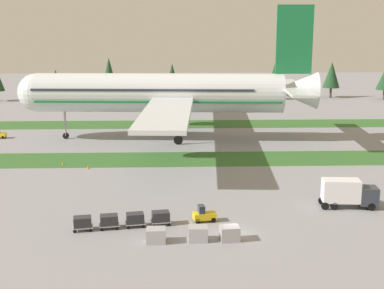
{
  "coord_description": "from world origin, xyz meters",
  "views": [
    {
      "loc": [
        -6.5,
        -54.23,
        22.2
      ],
      "look_at": [
        -3.76,
        27.0,
        4.0
      ],
      "focal_mm": 50.15,
      "sensor_mm": 36.0,
      "label": 1
    }
  ],
  "objects_px": {
    "ground_crew_marshaller": "(365,195)",
    "taxiway_marker_0": "(63,163)",
    "uld_container_0": "(156,235)",
    "taxiway_marker_1": "(88,167)",
    "cargo_dolly_fourth": "(83,222)",
    "uld_container_2": "(230,233)",
    "baggage_tug": "(204,215)",
    "cargo_dolly_third": "(109,220)",
    "cargo_dolly_second": "(135,219)",
    "cargo_dolly_lead": "(161,217)",
    "catering_truck": "(348,192)",
    "uld_container_1": "(198,234)",
    "airliner": "(165,93)"
  },
  "relations": [
    {
      "from": "cargo_dolly_second",
      "to": "taxiway_marker_1",
      "type": "xyz_separation_m",
      "value": [
        -9.18,
        25.0,
        -0.66
      ]
    },
    {
      "from": "uld_container_2",
      "to": "taxiway_marker_1",
      "type": "bearing_deg",
      "value": 123.48
    },
    {
      "from": "airliner",
      "to": "taxiway_marker_0",
      "type": "bearing_deg",
      "value": 143.39
    },
    {
      "from": "taxiway_marker_1",
      "to": "uld_container_0",
      "type": "bearing_deg",
      "value": -68.47
    },
    {
      "from": "cargo_dolly_third",
      "to": "taxiway_marker_1",
      "type": "bearing_deg",
      "value": -175.48
    },
    {
      "from": "cargo_dolly_lead",
      "to": "ground_crew_marshaller",
      "type": "distance_m",
      "value": 26.83
    },
    {
      "from": "taxiway_marker_1",
      "to": "uld_container_2",
      "type": "bearing_deg",
      "value": -56.52
    },
    {
      "from": "cargo_dolly_second",
      "to": "ground_crew_marshaller",
      "type": "height_order",
      "value": "ground_crew_marshaller"
    },
    {
      "from": "cargo_dolly_second",
      "to": "taxiway_marker_0",
      "type": "bearing_deg",
      "value": -163.14
    },
    {
      "from": "uld_container_1",
      "to": "taxiway_marker_1",
      "type": "distance_m",
      "value": 33.41
    },
    {
      "from": "airliner",
      "to": "catering_truck",
      "type": "bearing_deg",
      "value": -147.21
    },
    {
      "from": "ground_crew_marshaller",
      "to": "uld_container_0",
      "type": "distance_m",
      "value": 28.91
    },
    {
      "from": "baggage_tug",
      "to": "uld_container_2",
      "type": "height_order",
      "value": "baggage_tug"
    },
    {
      "from": "uld_container_0",
      "to": "uld_container_2",
      "type": "relative_size",
      "value": 1.0
    },
    {
      "from": "catering_truck",
      "to": "uld_container_2",
      "type": "height_order",
      "value": "catering_truck"
    },
    {
      "from": "taxiway_marker_0",
      "to": "airliner",
      "type": "bearing_deg",
      "value": 49.81
    },
    {
      "from": "baggage_tug",
      "to": "taxiway_marker_0",
      "type": "bearing_deg",
      "value": -150.22
    },
    {
      "from": "airliner",
      "to": "uld_container_0",
      "type": "bearing_deg",
      "value": -176.73
    },
    {
      "from": "cargo_dolly_lead",
      "to": "catering_truck",
      "type": "relative_size",
      "value": 0.34
    },
    {
      "from": "cargo_dolly_fourth",
      "to": "ground_crew_marshaller",
      "type": "distance_m",
      "value": 35.5
    },
    {
      "from": "uld_container_0",
      "to": "taxiway_marker_1",
      "type": "distance_m",
      "value": 31.79
    },
    {
      "from": "cargo_dolly_lead",
      "to": "cargo_dolly_second",
      "type": "relative_size",
      "value": 1.0
    },
    {
      "from": "airliner",
      "to": "cargo_dolly_lead",
      "type": "xyz_separation_m",
      "value": [
        0.1,
        -46.52,
        -8.37
      ]
    },
    {
      "from": "baggage_tug",
      "to": "cargo_dolly_third",
      "type": "height_order",
      "value": "baggage_tug"
    },
    {
      "from": "cargo_dolly_lead",
      "to": "taxiway_marker_0",
      "type": "bearing_deg",
      "value": -158.12
    },
    {
      "from": "cargo_dolly_fourth",
      "to": "taxiway_marker_1",
      "type": "relative_size",
      "value": 4.69
    },
    {
      "from": "cargo_dolly_second",
      "to": "uld_container_2",
      "type": "distance_m",
      "value": 11.09
    },
    {
      "from": "catering_truck",
      "to": "taxiway_marker_0",
      "type": "height_order",
      "value": "catering_truck"
    },
    {
      "from": "baggage_tug",
      "to": "cargo_dolly_second",
      "type": "distance_m",
      "value": 7.93
    },
    {
      "from": "uld_container_2",
      "to": "baggage_tug",
      "type": "bearing_deg",
      "value": 113.1
    },
    {
      "from": "uld_container_2",
      "to": "ground_crew_marshaller",
      "type": "bearing_deg",
      "value": 32.54
    },
    {
      "from": "cargo_dolly_second",
      "to": "uld_container_2",
      "type": "relative_size",
      "value": 1.21
    },
    {
      "from": "airliner",
      "to": "uld_container_2",
      "type": "height_order",
      "value": "airliner"
    },
    {
      "from": "cargo_dolly_fourth",
      "to": "taxiway_marker_1",
      "type": "bearing_deg",
      "value": 178.18
    },
    {
      "from": "cargo_dolly_lead",
      "to": "taxiway_marker_1",
      "type": "height_order",
      "value": "cargo_dolly_lead"
    },
    {
      "from": "uld_container_0",
      "to": "taxiway_marker_0",
      "type": "distance_m",
      "value": 35.97
    },
    {
      "from": "catering_truck",
      "to": "uld_container_1",
      "type": "distance_m",
      "value": 21.47
    },
    {
      "from": "airliner",
      "to": "cargo_dolly_lead",
      "type": "height_order",
      "value": "airliner"
    },
    {
      "from": "ground_crew_marshaller",
      "to": "taxiway_marker_0",
      "type": "bearing_deg",
      "value": 25.69
    },
    {
      "from": "uld_container_2",
      "to": "taxiway_marker_0",
      "type": "xyz_separation_m",
      "value": [
        -23.83,
        31.91,
        -0.49
      ]
    },
    {
      "from": "cargo_dolly_lead",
      "to": "ground_crew_marshaller",
      "type": "relative_size",
      "value": 1.39
    },
    {
      "from": "cargo_dolly_second",
      "to": "uld_container_1",
      "type": "bearing_deg",
      "value": 48.66
    },
    {
      "from": "uld_container_0",
      "to": "uld_container_1",
      "type": "relative_size",
      "value": 1.0
    },
    {
      "from": "catering_truck",
      "to": "taxiway_marker_1",
      "type": "xyz_separation_m",
      "value": [
        -35.1,
        19.44,
        -1.7
      ]
    },
    {
      "from": "cargo_dolly_lead",
      "to": "taxiway_marker_0",
      "type": "xyz_separation_m",
      "value": [
        -16.48,
        27.12,
        -0.64
      ]
    },
    {
      "from": "cargo_dolly_third",
      "to": "uld_container_2",
      "type": "height_order",
      "value": "cargo_dolly_third"
    },
    {
      "from": "airliner",
      "to": "baggage_tug",
      "type": "height_order",
      "value": "airliner"
    },
    {
      "from": "baggage_tug",
      "to": "ground_crew_marshaller",
      "type": "distance_m",
      "value": 21.84
    },
    {
      "from": "airliner",
      "to": "uld_container_2",
      "type": "bearing_deg",
      "value": -168.16
    },
    {
      "from": "catering_truck",
      "to": "taxiway_marker_1",
      "type": "distance_m",
      "value": 40.16
    }
  ]
}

